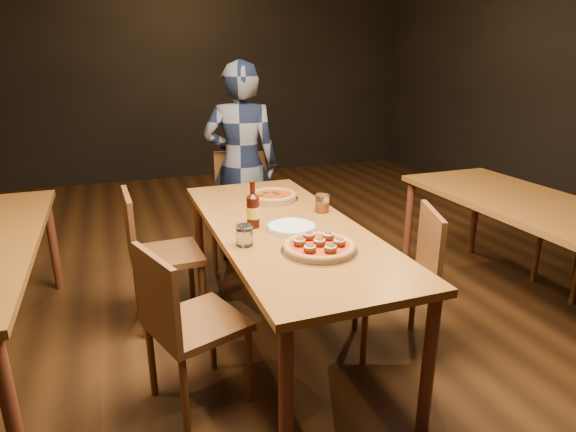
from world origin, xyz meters
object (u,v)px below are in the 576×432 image
object	(u,v)px
chair_main_nw	(197,322)
diner	(241,165)
pizza_meatball	(319,247)
amber_glass	(322,203)
chair_end	(239,208)
pizza_margherita	(272,196)
chair_main_e	(393,278)
chair_main_sw	(166,254)
plate_stack	(291,227)
water_glass	(244,235)
beer_bottle	(253,211)
table_main	(285,237)
table_right	(538,215)

from	to	relation	value
chair_main_nw	diner	world-z (taller)	diner
pizza_meatball	amber_glass	size ratio (longest dim) A/B	3.52
chair_end	pizza_margherita	bearing A→B (deg)	-65.90
chair_main_e	chair_end	distance (m)	1.64
chair_main_sw	plate_stack	distance (m)	0.92
pizza_meatball	water_glass	world-z (taller)	water_glass
beer_bottle	diner	distance (m)	1.31
table_main	pizza_margherita	world-z (taller)	pizza_margherita
plate_stack	table_main	bearing A→B (deg)	95.18
diner	water_glass	bearing A→B (deg)	93.35
table_main	chair_main_e	xyz separation A→B (m)	(0.56, -0.28, -0.23)
chair_main_sw	chair_main_e	xyz separation A→B (m)	(1.19, -0.79, -0.01)
chair_main_nw	plate_stack	size ratio (longest dim) A/B	3.20
plate_stack	diner	size ratio (longest dim) A/B	0.17
table_right	water_glass	xyz separation A→B (m)	(-2.00, -0.02, 0.13)
chair_main_sw	water_glass	bearing A→B (deg)	-157.51
pizza_meatball	chair_end	bearing A→B (deg)	88.85
table_main	beer_bottle	world-z (taller)	beer_bottle
plate_stack	amber_glass	world-z (taller)	amber_glass
water_glass	diner	xyz separation A→B (m)	(0.40, 1.53, 0.02)
chair_main_nw	amber_glass	world-z (taller)	chair_main_nw
amber_glass	beer_bottle	bearing A→B (deg)	-165.65
chair_main_e	beer_bottle	size ratio (longest dim) A/B	3.44
chair_main_nw	beer_bottle	size ratio (longest dim) A/B	3.38
table_main	pizza_meatball	distance (m)	0.44
chair_main_e	diner	xyz separation A→B (m)	(-0.46, 1.59, 0.37)
chair_end	pizza_meatball	distance (m)	1.73
pizza_meatball	water_glass	distance (m)	0.39
table_right	pizza_meatball	distance (m)	1.69
water_glass	table_main	bearing A→B (deg)	36.20
chair_main_sw	table_main	bearing A→B (deg)	-130.80
table_right	pizza_meatball	world-z (taller)	pizza_meatball
plate_stack	chair_main_e	bearing A→B (deg)	-19.80
table_main	diner	xyz separation A→B (m)	(0.10, 1.31, 0.14)
chair_end	pizza_margherita	xyz separation A→B (m)	(0.04, -0.75, 0.30)
pizza_meatball	diner	world-z (taller)	diner
chair_end	table_right	bearing A→B (deg)	-21.03
chair_main_nw	chair_main_sw	xyz separation A→B (m)	(-0.04, 0.86, 0.02)
chair_end	beer_bottle	distance (m)	1.32
table_right	chair_main_e	world-z (taller)	chair_main_e
pizza_margherita	amber_glass	world-z (taller)	amber_glass
chair_end	pizza_meatball	size ratio (longest dim) A/B	2.47
table_right	chair_main_sw	world-z (taller)	chair_main_sw
pizza_meatball	plate_stack	distance (m)	0.34
chair_main_sw	beer_bottle	xyz separation A→B (m)	(0.45, -0.47, 0.38)
chair_main_sw	chair_end	distance (m)	1.03
plate_stack	diner	xyz separation A→B (m)	(0.09, 1.40, 0.06)
amber_glass	diner	distance (m)	1.17
diner	chair_main_e	bearing A→B (deg)	124.08
chair_main_nw	diner	bearing A→B (deg)	-41.17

